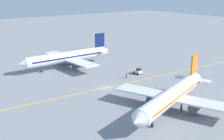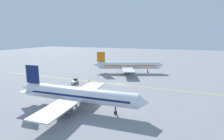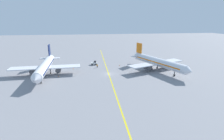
{
  "view_description": "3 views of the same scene",
  "coord_description": "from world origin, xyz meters",
  "px_view_note": "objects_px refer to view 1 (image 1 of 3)",
  "views": [
    {
      "loc": [
        -66.96,
        47.2,
        27.37
      ],
      "look_at": [
        1.95,
        -3.61,
        4.09
      ],
      "focal_mm": 50.0,
      "sensor_mm": 36.0,
      "label": 1
    },
    {
      "loc": [
        61.84,
        20.47,
        18.13
      ],
      "look_at": [
        -4.87,
        -4.59,
        4.39
      ],
      "focal_mm": 28.0,
      "sensor_mm": 36.0,
      "label": 2
    },
    {
      "loc": [
        8.8,
        69.3,
        22.13
      ],
      "look_at": [
        -1.17,
        1.82,
        2.18
      ],
      "focal_mm": 28.0,
      "sensor_mm": 36.0,
      "label": 3
    }
  ],
  "objects_px": {
    "baggage_tug_white": "(138,71)",
    "traffic_cone_mid_apron": "(103,70)",
    "traffic_cone_near_nose": "(67,72)",
    "ground_crew_worker": "(126,75)",
    "traffic_cone_by_wingtip": "(156,85)",
    "airplane_adjacent_stand": "(68,57)",
    "airplane_at_gate": "(173,95)"
  },
  "relations": [
    {
      "from": "airplane_adjacent_stand",
      "to": "ground_crew_worker",
      "type": "height_order",
      "value": "airplane_adjacent_stand"
    },
    {
      "from": "ground_crew_worker",
      "to": "traffic_cone_near_nose",
      "type": "bearing_deg",
      "value": 36.09
    },
    {
      "from": "baggage_tug_white",
      "to": "ground_crew_worker",
      "type": "xyz_separation_m",
      "value": [
        -1.15,
        5.66,
        0.01
      ]
    },
    {
      "from": "airplane_adjacent_stand",
      "to": "traffic_cone_mid_apron",
      "type": "bearing_deg",
      "value": -145.62
    },
    {
      "from": "traffic_cone_near_nose",
      "to": "airplane_at_gate",
      "type": "bearing_deg",
      "value": -175.08
    },
    {
      "from": "baggage_tug_white",
      "to": "airplane_at_gate",
      "type": "bearing_deg",
      "value": 153.53
    },
    {
      "from": "baggage_tug_white",
      "to": "traffic_cone_mid_apron",
      "type": "relative_size",
      "value": 5.55
    },
    {
      "from": "airplane_adjacent_stand",
      "to": "baggage_tug_white",
      "type": "height_order",
      "value": "airplane_adjacent_stand"
    },
    {
      "from": "traffic_cone_near_nose",
      "to": "traffic_cone_mid_apron",
      "type": "distance_m",
      "value": 11.74
    },
    {
      "from": "ground_crew_worker",
      "to": "traffic_cone_near_nose",
      "type": "relative_size",
      "value": 3.05
    },
    {
      "from": "baggage_tug_white",
      "to": "traffic_cone_mid_apron",
      "type": "distance_m",
      "value": 12.05
    },
    {
      "from": "baggage_tug_white",
      "to": "traffic_cone_mid_apron",
      "type": "bearing_deg",
      "value": 33.85
    },
    {
      "from": "airplane_at_gate",
      "to": "baggage_tug_white",
      "type": "xyz_separation_m",
      "value": [
        27.52,
        -13.71,
        -2.81
      ]
    },
    {
      "from": "traffic_cone_near_nose",
      "to": "traffic_cone_mid_apron",
      "type": "height_order",
      "value": "same"
    },
    {
      "from": "traffic_cone_near_nose",
      "to": "traffic_cone_mid_apron",
      "type": "bearing_deg",
      "value": -114.73
    },
    {
      "from": "traffic_cone_near_nose",
      "to": "baggage_tug_white",
      "type": "bearing_deg",
      "value": -130.64
    },
    {
      "from": "airplane_at_gate",
      "to": "traffic_cone_near_nose",
      "type": "relative_size",
      "value": 62.36
    },
    {
      "from": "traffic_cone_near_nose",
      "to": "traffic_cone_mid_apron",
      "type": "relative_size",
      "value": 1.0
    },
    {
      "from": "ground_crew_worker",
      "to": "traffic_cone_by_wingtip",
      "type": "distance_m",
      "value": 11.26
    },
    {
      "from": "traffic_cone_mid_apron",
      "to": "ground_crew_worker",
      "type": "bearing_deg",
      "value": -174.68
    },
    {
      "from": "baggage_tug_white",
      "to": "traffic_cone_by_wingtip",
      "type": "distance_m",
      "value": 12.82
    },
    {
      "from": "ground_crew_worker",
      "to": "traffic_cone_mid_apron",
      "type": "relative_size",
      "value": 3.05
    },
    {
      "from": "traffic_cone_mid_apron",
      "to": "traffic_cone_by_wingtip",
      "type": "height_order",
      "value": "same"
    },
    {
      "from": "airplane_at_gate",
      "to": "airplane_adjacent_stand",
      "type": "distance_m",
      "value": 48.01
    },
    {
      "from": "airplane_at_gate",
      "to": "ground_crew_worker",
      "type": "bearing_deg",
      "value": -16.96
    },
    {
      "from": "airplane_at_gate",
      "to": "ground_crew_worker",
      "type": "height_order",
      "value": "airplane_at_gate"
    },
    {
      "from": "traffic_cone_mid_apron",
      "to": "traffic_cone_by_wingtip",
      "type": "relative_size",
      "value": 1.0
    },
    {
      "from": "baggage_tug_white",
      "to": "traffic_cone_near_nose",
      "type": "height_order",
      "value": "baggage_tug_white"
    },
    {
      "from": "baggage_tug_white",
      "to": "traffic_cone_mid_apron",
      "type": "height_order",
      "value": "baggage_tug_white"
    },
    {
      "from": "baggage_tug_white",
      "to": "ground_crew_worker",
      "type": "bearing_deg",
      "value": 101.44
    },
    {
      "from": "baggage_tug_white",
      "to": "ground_crew_worker",
      "type": "distance_m",
      "value": 5.78
    },
    {
      "from": "airplane_at_gate",
      "to": "traffic_cone_mid_apron",
      "type": "bearing_deg",
      "value": -10.58
    }
  ]
}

